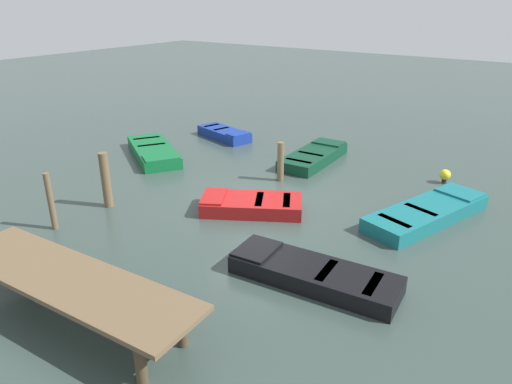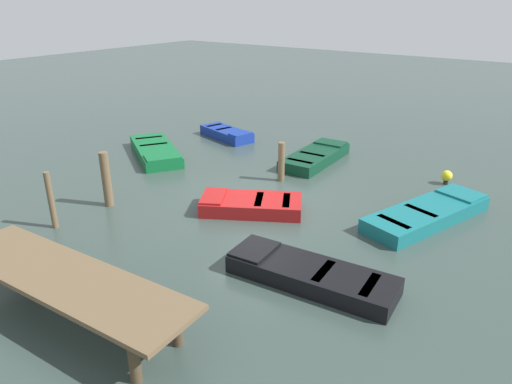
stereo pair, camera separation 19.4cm
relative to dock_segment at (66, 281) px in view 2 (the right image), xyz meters
name	(u,v)px [view 2 (the right image)]	position (x,y,z in m)	size (l,w,h in m)	color
ground_plane	(256,203)	(0.28, -6.63, -0.83)	(80.00, 80.00, 0.00)	#33423D
dock_segment	(66,281)	(0.00, 0.00, 0.00)	(5.80, 1.79, 0.95)	brown
rowboat_red	(251,204)	(0.05, -6.04, -0.62)	(3.18, 2.60, 0.46)	maroon
rowboat_green	(155,151)	(6.10, -7.99, -0.62)	(3.96, 3.22, 0.46)	#0F602D
rowboat_dark_green	(315,156)	(0.66, -11.04, -0.62)	(1.43, 3.52, 0.46)	#0C3823
rowboat_teal	(428,213)	(-4.35, -8.44, -0.62)	(2.54, 4.37, 0.46)	#14666B
rowboat_blue	(227,133)	(5.42, -11.59, -0.62)	(2.86, 1.69, 0.46)	navy
rowboat_black	(310,274)	(-3.21, -3.79, -0.62)	(3.82, 1.52, 0.46)	black
mooring_piling_near_right	(281,162)	(0.66, -8.63, -0.16)	(0.23, 0.23, 1.35)	brown
mooring_piling_near_left	(51,200)	(3.77, -2.09, -0.03)	(0.16, 0.16, 1.61)	brown
mooring_piling_center	(106,179)	(3.76, -3.89, 0.00)	(0.27, 0.27, 1.68)	brown
marker_buoy	(447,176)	(-4.01, -11.58, -0.55)	(0.36, 0.36, 0.48)	#262626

